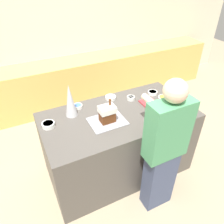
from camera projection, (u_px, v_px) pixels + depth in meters
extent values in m
plane|color=tan|center=(118.00, 167.00, 3.09)|extent=(12.00, 12.00, 0.00)
cube|color=beige|center=(62.00, 33.00, 3.97)|extent=(8.00, 0.05, 2.60)
cube|color=#DBBC60|center=(73.00, 83.00, 4.23)|extent=(6.00, 0.60, 0.88)
cube|color=#514C47|center=(118.00, 143.00, 2.82)|extent=(1.81, 0.93, 0.92)
cube|color=#9E9EA8|center=(107.00, 121.00, 2.44)|extent=(0.40, 0.31, 0.01)
cube|color=#5B2D14|center=(107.00, 116.00, 2.40)|extent=(0.16, 0.12, 0.12)
cube|color=white|center=(107.00, 109.00, 2.35)|extent=(0.18, 0.14, 0.07)
cylinder|color=#5B2D14|center=(110.00, 102.00, 2.34)|extent=(0.02, 0.02, 0.07)
cone|color=silver|center=(70.00, 100.00, 2.43)|extent=(0.14, 0.14, 0.40)
cylinder|color=silver|center=(163.00, 98.00, 2.81)|extent=(0.13, 0.13, 0.04)
cylinder|color=yellow|center=(163.00, 97.00, 2.80)|extent=(0.11, 0.11, 0.01)
cylinder|color=white|center=(78.00, 106.00, 2.65)|extent=(0.11, 0.11, 0.04)
cylinder|color=#4770DB|center=(78.00, 105.00, 2.65)|extent=(0.09, 0.09, 0.01)
cylinder|color=white|center=(111.00, 97.00, 2.83)|extent=(0.14, 0.14, 0.04)
cylinder|color=#4770DB|center=(111.00, 97.00, 2.82)|extent=(0.11, 0.11, 0.01)
cylinder|color=white|center=(131.00, 98.00, 2.81)|extent=(0.10, 0.10, 0.05)
cylinder|color=#4770DB|center=(131.00, 97.00, 2.80)|extent=(0.08, 0.08, 0.01)
cylinder|color=white|center=(48.00, 125.00, 2.35)|extent=(0.14, 0.14, 0.05)
cylinder|color=yellow|center=(48.00, 123.00, 2.34)|extent=(0.11, 0.11, 0.01)
cylinder|color=white|center=(153.00, 93.00, 2.92)|extent=(0.13, 0.13, 0.04)
cylinder|color=green|center=(153.00, 92.00, 2.91)|extent=(0.10, 0.10, 0.01)
cube|color=#B23338|center=(148.00, 102.00, 2.75)|extent=(0.19, 0.16, 0.02)
cube|color=#424C6B|center=(159.00, 179.00, 2.44)|extent=(0.33, 0.18, 0.79)
cube|color=#4C9966|center=(168.00, 130.00, 2.03)|extent=(0.43, 0.19, 0.63)
sphere|color=beige|center=(176.00, 91.00, 1.79)|extent=(0.21, 0.21, 0.21)
cylinder|color=beige|center=(156.00, 107.00, 2.11)|extent=(0.07, 0.43, 0.07)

